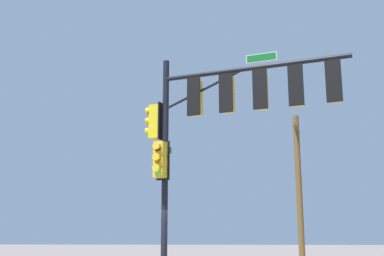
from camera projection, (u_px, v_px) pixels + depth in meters
signal_pole_assembly at (220, 116)px, 14.61m from camera, size 6.18×2.45×7.34m
utility_pole at (299, 190)px, 21.61m from camera, size 0.61×1.76×7.16m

